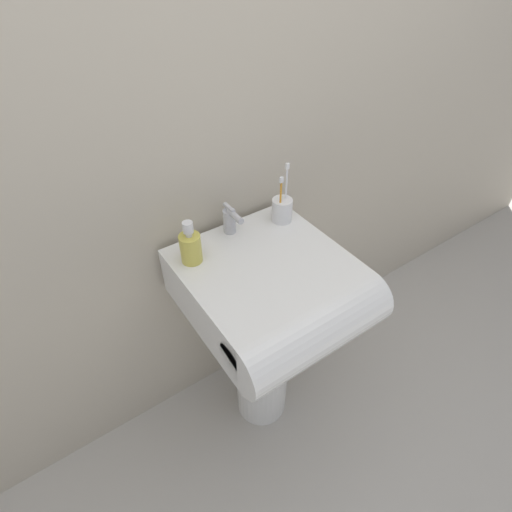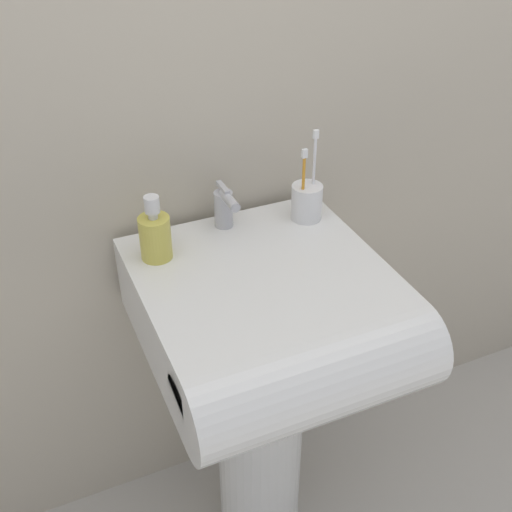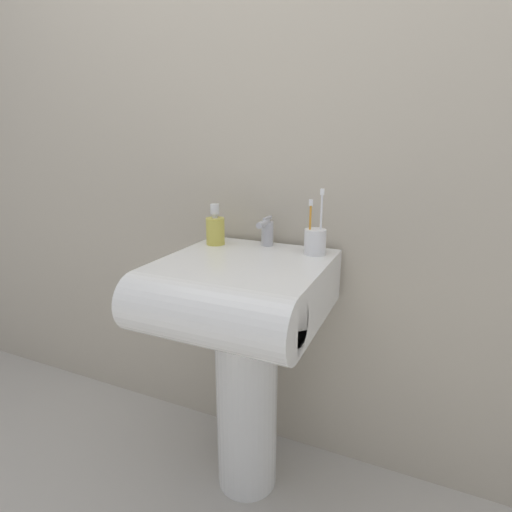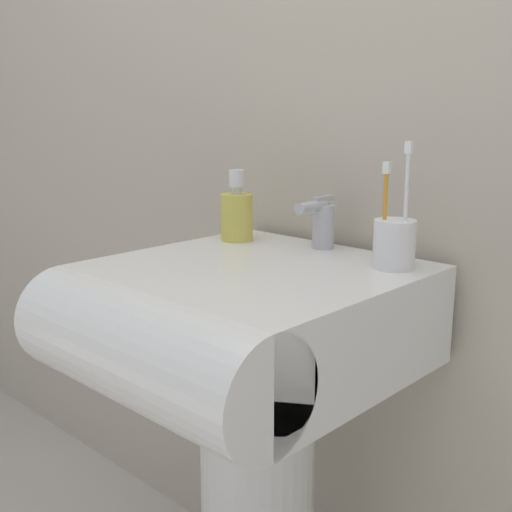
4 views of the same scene
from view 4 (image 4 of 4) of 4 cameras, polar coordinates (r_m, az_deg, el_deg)
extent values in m
cube|color=#B7AD99|center=(1.32, 9.00, 15.72)|extent=(5.00, 0.05, 2.40)
cube|color=white|center=(1.15, 0.12, -5.19)|extent=(0.51, 0.48, 0.18)
cylinder|color=white|center=(1.00, -9.46, -8.25)|extent=(0.51, 0.18, 0.18)
cylinder|color=#B7B7BC|center=(1.26, 5.99, 2.62)|extent=(0.04, 0.04, 0.09)
cylinder|color=#B7B7BC|center=(1.23, 4.95, 4.37)|extent=(0.02, 0.08, 0.02)
cube|color=#B7B7BC|center=(1.26, 6.05, 5.09)|extent=(0.01, 0.06, 0.01)
cylinder|color=white|center=(1.12, 12.19, 1.02)|extent=(0.07, 0.07, 0.08)
cylinder|color=orange|center=(1.12, 11.36, 3.44)|extent=(0.01, 0.01, 0.15)
cube|color=white|center=(1.10, 11.55, 7.70)|extent=(0.01, 0.01, 0.02)
cylinder|color=white|center=(1.11, 13.17, 4.18)|extent=(0.01, 0.01, 0.18)
cube|color=white|center=(1.10, 13.44, 9.37)|extent=(0.01, 0.01, 0.02)
cylinder|color=gold|center=(1.33, -1.71, 3.46)|extent=(0.07, 0.07, 0.10)
cylinder|color=silver|center=(1.33, -1.73, 5.84)|extent=(0.02, 0.02, 0.01)
cylinder|color=silver|center=(1.32, -1.74, 6.92)|extent=(0.03, 0.03, 0.04)
camera|label=1|loc=(1.42, -50.45, 32.18)|focal=28.00mm
camera|label=2|loc=(1.31, -61.26, 29.73)|focal=45.00mm
camera|label=3|loc=(0.39, -102.40, 11.00)|focal=28.00mm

